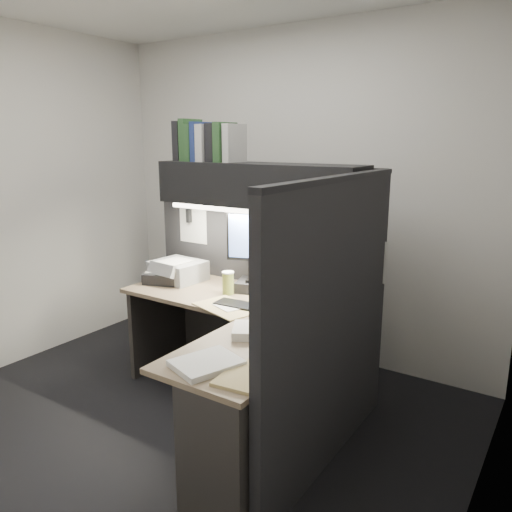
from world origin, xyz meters
name	(u,v)px	position (x,y,z in m)	size (l,w,h in m)	color
floor	(179,422)	(0.00, 0.00, 0.00)	(3.50, 3.50, 0.00)	black
wall_back	(294,195)	(0.00, 1.50, 1.35)	(3.50, 0.04, 2.70)	silver
wall_left	(5,199)	(-1.75, 0.00, 1.35)	(0.04, 3.00, 2.70)	silver
wall_right	(490,255)	(1.75, 0.00, 1.35)	(0.04, 3.00, 2.70)	silver
partition_back	(260,274)	(0.03, 0.93, 0.80)	(1.90, 0.06, 1.60)	black
partition_right	(331,330)	(0.98, 0.18, 0.80)	(0.06, 1.50, 1.60)	black
desk	(230,377)	(0.43, 0.00, 0.44)	(1.70, 1.53, 0.73)	#807151
overhead_shelf	(257,185)	(0.12, 0.75, 1.50)	(1.55, 0.34, 0.30)	black
task_light_tube	(246,211)	(0.12, 0.61, 1.33)	(0.04, 0.04, 1.32)	white
monitor	(264,260)	(0.17, 0.76, 0.96)	(0.52, 0.36, 0.58)	black
keyboard	(245,306)	(0.27, 0.38, 0.74)	(0.42, 0.14, 0.02)	black
mousepad	(303,314)	(0.64, 0.49, 0.73)	(0.24, 0.22, 0.00)	navy
mouse	(304,310)	(0.64, 0.50, 0.76)	(0.07, 0.11, 0.04)	black
telephone	(316,298)	(0.62, 0.71, 0.77)	(0.21, 0.22, 0.08)	beige
coffee_cup	(228,284)	(0.00, 0.57, 0.81)	(0.08, 0.08, 0.15)	#C1BA4D
printer	(178,271)	(-0.55, 0.64, 0.81)	(0.38, 0.32, 0.15)	#97999D
notebook_stack	(164,277)	(-0.59, 0.53, 0.77)	(0.27, 0.22, 0.08)	black
open_folder	(228,307)	(0.17, 0.32, 0.73)	(0.43, 0.28, 0.01)	tan
paper_stack_a	(256,331)	(0.58, 0.04, 0.75)	(0.26, 0.22, 0.05)	white
paper_stack_b	(207,363)	(0.61, -0.43, 0.75)	(0.25, 0.31, 0.03)	white
manila_stack	(247,377)	(0.84, -0.43, 0.74)	(0.23, 0.29, 0.02)	tan
binder_row	(207,142)	(-0.32, 0.75, 1.79)	(0.54, 0.25, 0.31)	black
pinned_papers	(279,258)	(0.42, 0.56, 1.05)	(1.76, 1.31, 0.51)	white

